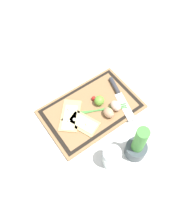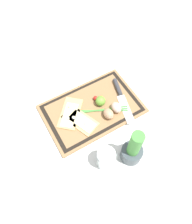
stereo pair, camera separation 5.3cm
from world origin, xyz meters
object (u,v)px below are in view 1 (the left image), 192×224
(pizza_slice_near, at_px, (70,116))
(herb_pot, at_px, (137,146))
(cherry_tomato_yellow, at_px, (100,97))
(cherry_tomato_red, at_px, (94,98))
(egg_brown, at_px, (109,113))
(lime, at_px, (100,101))
(pizza_slice_far, at_px, (81,122))
(knife, at_px, (117,91))
(sauce_jar, at_px, (111,158))
(egg_pink, at_px, (116,106))

(pizza_slice_near, bearing_deg, herb_pot, 113.03)
(cherry_tomato_yellow, bearing_deg, cherry_tomato_red, -22.09)
(egg_brown, distance_m, lime, 0.08)
(egg_brown, height_order, lime, lime)
(pizza_slice_far, bearing_deg, cherry_tomato_red, -150.49)
(egg_brown, bearing_deg, knife, -146.37)
(sauce_jar, bearing_deg, cherry_tomato_red, -112.55)
(pizza_slice_far, distance_m, herb_pot, 0.29)
(cherry_tomato_red, distance_m, cherry_tomato_yellow, 0.03)
(pizza_slice_far, distance_m, egg_brown, 0.14)
(cherry_tomato_yellow, relative_size, herb_pot, 0.09)
(pizza_slice_far, distance_m, cherry_tomato_red, 0.14)
(pizza_slice_near, bearing_deg, sauce_jar, 95.02)
(lime, xyz_separation_m, cherry_tomato_red, (0.01, -0.04, -0.01))
(egg_pink, xyz_separation_m, herb_pot, (0.07, 0.23, 0.04))
(knife, height_order, cherry_tomato_yellow, knife)
(pizza_slice_far, bearing_deg, egg_pink, 169.30)
(pizza_slice_near, xyz_separation_m, egg_pink, (-0.21, 0.09, 0.02))
(pizza_slice_near, xyz_separation_m, cherry_tomato_yellow, (-0.18, 0.00, 0.00))
(pizza_slice_near, relative_size, pizza_slice_far, 0.99)
(pizza_slice_far, bearing_deg, cherry_tomato_yellow, -158.93)
(knife, relative_size, cherry_tomato_yellow, 13.01)
(cherry_tomato_red, height_order, sauce_jar, sauce_jar)
(lime, bearing_deg, sauce_jar, 62.92)
(cherry_tomato_red, bearing_deg, lime, 103.14)
(egg_brown, xyz_separation_m, cherry_tomato_red, (0.00, -0.12, -0.01))
(pizza_slice_near, distance_m, pizza_slice_far, 0.06)
(pizza_slice_far, relative_size, lime, 3.83)
(cherry_tomato_yellow, bearing_deg, pizza_slice_far, 21.07)
(cherry_tomato_red, relative_size, cherry_tomato_yellow, 1.11)
(cherry_tomato_yellow, height_order, sauce_jar, sauce_jar)
(egg_pink, relative_size, cherry_tomato_red, 2.62)
(cherry_tomato_red, height_order, cherry_tomato_yellow, cherry_tomato_red)
(lime, height_order, sauce_jar, sauce_jar)
(herb_pot, bearing_deg, egg_pink, -107.03)
(cherry_tomato_yellow, bearing_deg, sauce_jar, 62.02)
(pizza_slice_near, distance_m, cherry_tomato_yellow, 0.18)
(knife, xyz_separation_m, sauce_jar, (0.25, 0.26, 0.02))
(sauce_jar, bearing_deg, pizza_slice_near, -84.98)
(sauce_jar, bearing_deg, cherry_tomato_yellow, -117.98)
(lime, xyz_separation_m, cherry_tomato_yellow, (-0.02, -0.03, -0.01))
(pizza_slice_near, relative_size, herb_pot, 0.86)
(egg_brown, bearing_deg, cherry_tomato_yellow, -102.93)
(egg_brown, bearing_deg, pizza_slice_near, -33.96)
(egg_brown, height_order, cherry_tomato_yellow, egg_brown)
(egg_brown, xyz_separation_m, egg_pink, (-0.05, -0.01, 0.00))
(cherry_tomato_red, relative_size, herb_pot, 0.10)
(pizza_slice_far, distance_m, egg_pink, 0.19)
(pizza_slice_near, bearing_deg, lime, 170.10)
(egg_brown, xyz_separation_m, lime, (-0.00, -0.08, 0.00))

